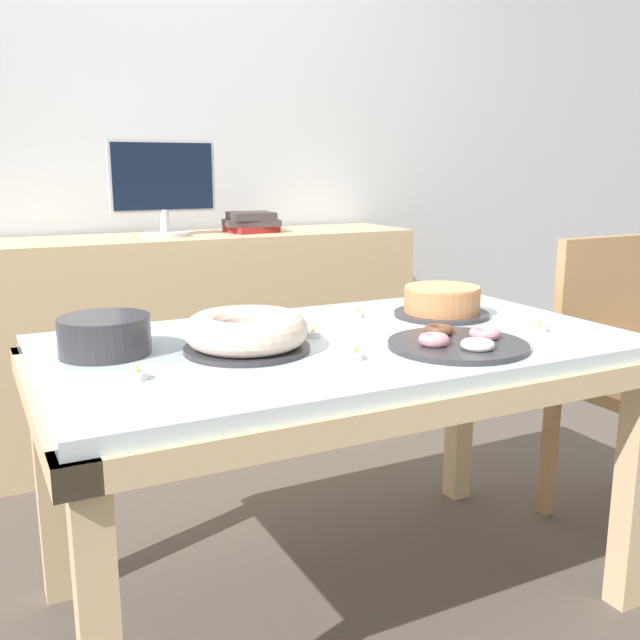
% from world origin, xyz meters
% --- Properties ---
extents(ground_plane, '(12.00, 12.00, 0.00)m').
position_xyz_m(ground_plane, '(0.00, 0.00, 0.00)').
color(ground_plane, '#564C44').
extents(wall_back, '(8.00, 0.10, 2.60)m').
position_xyz_m(wall_back, '(0.00, 1.61, 1.30)').
color(wall_back, silver).
rests_on(wall_back, ground).
extents(dining_table, '(1.49, 0.86, 0.74)m').
position_xyz_m(dining_table, '(0.00, 0.00, 0.64)').
color(dining_table, silver).
rests_on(dining_table, ground).
extents(chair, '(0.43, 0.43, 0.94)m').
position_xyz_m(chair, '(1.06, 0.01, 0.52)').
color(chair, tan).
rests_on(chair, ground).
extents(sideboard, '(1.92, 0.44, 0.89)m').
position_xyz_m(sideboard, '(0.00, 1.31, 0.45)').
color(sideboard, '#D1B284').
rests_on(sideboard, ground).
extents(computer_monitor, '(0.42, 0.20, 0.38)m').
position_xyz_m(computer_monitor, '(-0.09, 1.31, 1.08)').
color(computer_monitor, silver).
rests_on(computer_monitor, sideboard).
extents(book_stack, '(0.25, 0.19, 0.09)m').
position_xyz_m(book_stack, '(0.28, 1.31, 0.93)').
color(book_stack, maroon).
rests_on(book_stack, sideboard).
extents(cake_chocolate_round, '(0.27, 0.27, 0.09)m').
position_xyz_m(cake_chocolate_round, '(0.40, 0.11, 0.78)').
color(cake_chocolate_round, '#333338').
rests_on(cake_chocolate_round, dining_table).
extents(cake_golden_bundt, '(0.30, 0.30, 0.09)m').
position_xyz_m(cake_golden_bundt, '(-0.25, -0.01, 0.78)').
color(cake_golden_bundt, '#333338').
rests_on(cake_golden_bundt, dining_table).
extents(pastry_platter, '(0.34, 0.34, 0.04)m').
position_xyz_m(pastry_platter, '(0.21, -0.21, 0.75)').
color(pastry_platter, '#333338').
rests_on(pastry_platter, dining_table).
extents(plate_stack, '(0.21, 0.21, 0.09)m').
position_xyz_m(plate_stack, '(-0.56, 0.11, 0.78)').
color(plate_stack, '#333338').
rests_on(plate_stack, dining_table).
extents(tealight_centre, '(0.04, 0.04, 0.04)m').
position_xyz_m(tealight_centre, '(0.17, 0.20, 0.75)').
color(tealight_centre, silver).
rests_on(tealight_centre, dining_table).
extents(tealight_right_edge, '(0.04, 0.04, 0.04)m').
position_xyz_m(tealight_right_edge, '(-0.06, -0.19, 0.75)').
color(tealight_right_edge, silver).
rests_on(tealight_right_edge, dining_table).
extents(tealight_near_front, '(0.04, 0.04, 0.04)m').
position_xyz_m(tealight_near_front, '(-0.54, -0.13, 0.75)').
color(tealight_near_front, silver).
rests_on(tealight_near_front, dining_table).
extents(tealight_near_cakes, '(0.04, 0.04, 0.04)m').
position_xyz_m(tealight_near_cakes, '(0.51, -0.17, 0.75)').
color(tealight_near_cakes, silver).
rests_on(tealight_near_cakes, dining_table).
extents(tealight_left_edge, '(0.04, 0.04, 0.04)m').
position_xyz_m(tealight_left_edge, '(-0.06, 0.04, 0.75)').
color(tealight_left_edge, silver).
rests_on(tealight_left_edge, dining_table).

